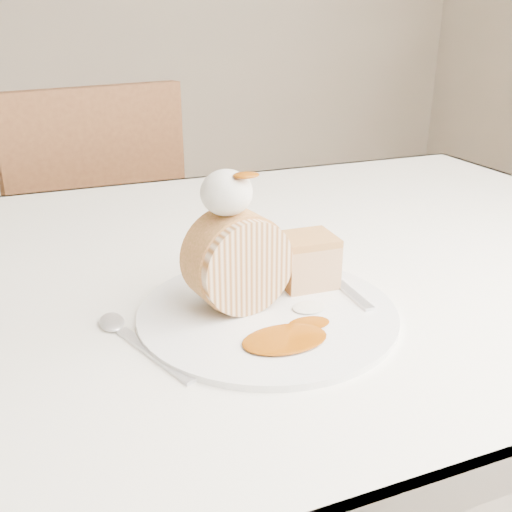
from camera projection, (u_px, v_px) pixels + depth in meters
name	position (u px, v px, depth m)	size (l,w,h in m)	color
table	(243.00, 313.00, 0.84)	(1.40, 0.90, 0.75)	white
chair_far	(91.00, 240.00, 1.49)	(0.54, 0.54, 0.92)	brown
plate	(267.00, 312.00, 0.64)	(0.29, 0.29, 0.01)	white
roulade_slice	(238.00, 261.00, 0.63)	(0.11, 0.11, 0.06)	beige
cake_chunk	(307.00, 263.00, 0.69)	(0.06, 0.06, 0.05)	#D0864F
whipped_cream	(226.00, 193.00, 0.60)	(0.06, 0.06, 0.05)	silver
caramel_drizzle	(246.00, 169.00, 0.58)	(0.03, 0.02, 0.01)	#863D05
caramel_pool	(285.00, 339.00, 0.58)	(0.09, 0.06, 0.00)	#863D05
fork	(344.00, 287.00, 0.69)	(0.02, 0.17, 0.00)	silver
spoon	(154.00, 354.00, 0.56)	(0.02, 0.16, 0.00)	silver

